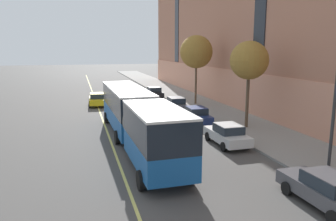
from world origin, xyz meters
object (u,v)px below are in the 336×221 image
Objects in this scene: parked_car_darkgray_2 at (326,190)px; parked_car_darkgray_6 at (176,104)px; taxi_cab at (97,99)px; city_bus at (135,115)px; parked_car_navy_5 at (196,115)px; parked_car_white_4 at (227,134)px; parked_car_black_0 at (154,92)px; street_tree_far_uptown at (249,61)px; street_tree_far_downtown at (196,52)px.

parked_car_darkgray_2 is 0.99× the size of parked_car_darkgray_6.
parked_car_darkgray_2 is 30.01m from taxi_cab.
city_bus is at bearing 118.37° from parked_car_darkgray_2.
parked_car_white_4 is at bearing -91.81° from parked_car_navy_5.
parked_car_black_0 is 10.16m from parked_car_darkgray_6.
parked_car_black_0 is (6.35, 21.57, -1.36)m from city_bus.
street_tree_far_uptown reaches higher than parked_car_darkgray_2.
city_bus is at bearing -141.79° from parked_car_navy_5.
parked_car_darkgray_6 is (6.46, 11.41, -1.36)m from city_bus.
parked_car_white_4 is 20.78m from taxi_cab.
street_tree_far_downtown is at bearing 43.08° from parked_car_darkgray_6.
city_bus is 4.19× the size of parked_car_white_4.
parked_car_darkgray_6 is 0.58× the size of street_tree_far_downtown.
street_tree_far_downtown reaches higher than parked_car_black_0.
street_tree_far_uptown reaches higher than parked_car_navy_5.
parked_car_darkgray_2 is at bearing -105.03° from street_tree_far_uptown.
city_bus is 17.33m from taxi_cab.
parked_car_white_4 is at bearing -67.29° from taxi_cab.
street_tree_far_uptown is at bearing 47.16° from parked_car_white_4.
city_bus reaches higher than taxi_cab.
parked_car_darkgray_2 is 1.07× the size of parked_car_white_4.
taxi_cab is at bearing 124.38° from parked_car_navy_5.
city_bus reaches higher than parked_car_black_0.
parked_car_darkgray_2 and parked_car_white_4 have the same top height.
street_tree_far_uptown is at bearing -69.15° from parked_car_darkgray_6.
parked_car_white_4 is 18.04m from street_tree_far_downtown.
parked_car_white_4 and parked_car_darkgray_6 have the same top height.
taxi_cab is (-8.02, 19.17, -0.00)m from parked_car_white_4.
parked_car_darkgray_6 is at bearing 60.47° from city_bus.
parked_car_black_0 is 1.01× the size of parked_car_white_4.
parked_car_white_4 is 0.93× the size of parked_car_navy_5.
street_tree_far_uptown reaches higher than parked_car_white_4.
street_tree_far_uptown reaches higher than parked_car_darkgray_6.
street_tree_far_uptown is at bearing 74.97° from parked_car_darkgray_2.
street_tree_far_downtown reaches higher than taxi_cab.
parked_car_navy_5 is at bearing 138.67° from street_tree_far_uptown.
parked_car_darkgray_6 is at bearing -136.92° from street_tree_far_downtown.
parked_car_black_0 is 20.50m from street_tree_far_uptown.
city_bus is at bearing -84.24° from taxi_cab.
street_tree_far_downtown is (3.57, 3.33, 5.63)m from parked_car_darkgray_6.
parked_car_navy_5 is 6.88m from street_tree_far_uptown.
street_tree_far_downtown reaches higher than street_tree_far_uptown.
parked_car_darkgray_2 is 23.13m from parked_car_darkgray_6.
street_tree_far_downtown is (10.03, 14.74, 4.27)m from city_bus.
parked_car_black_0 and taxi_cab have the same top height.
parked_car_darkgray_2 is at bearing -97.95° from street_tree_far_downtown.
taxi_cab is at bearing 105.58° from parked_car_darkgray_2.
city_bus is at bearing 162.49° from parked_car_white_4.
parked_car_darkgray_6 is (0.17, 13.39, 0.00)m from parked_car_white_4.
parked_car_white_4 is 7.12m from parked_car_navy_5.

